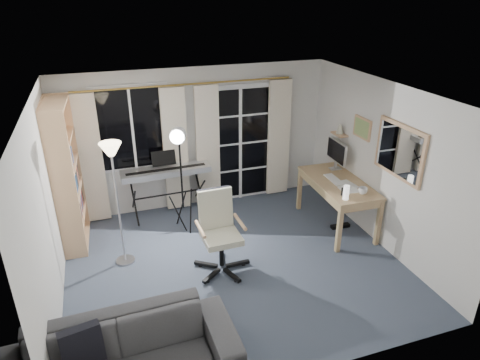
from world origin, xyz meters
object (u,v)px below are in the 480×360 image
at_px(torchiere_lamp, 113,169).
at_px(sofa, 119,352).
at_px(keyboard_piano, 166,172).
at_px(office_chair, 218,224).
at_px(desk, 338,187).
at_px(monitor, 337,152).
at_px(mug, 363,190).
at_px(studio_light, 179,148).
at_px(bookshelf, 63,180).

relative_size(torchiere_lamp, sofa, 0.79).
xyz_separation_m(keyboard_piano, office_chair, (0.41, -1.64, -0.13)).
bearing_deg(keyboard_piano, desk, -27.65).
distance_m(monitor, sofa, 4.52).
bearing_deg(keyboard_piano, monitor, -17.52).
distance_m(keyboard_piano, monitor, 2.81).
distance_m(monitor, mug, 0.98).
height_order(torchiere_lamp, monitor, torchiere_lamp).
bearing_deg(keyboard_piano, office_chair, -77.98).
bearing_deg(desk, sofa, -147.99).
height_order(monitor, mug, monitor).
distance_m(studio_light, office_chair, 1.32).
bearing_deg(studio_light, office_chair, -52.20).
height_order(torchiere_lamp, desk, torchiere_lamp).
height_order(studio_light, monitor, studio_light).
bearing_deg(mug, keyboard_piano, 146.74).
xyz_separation_m(bookshelf, mug, (4.11, -1.35, -0.18)).
bearing_deg(office_chair, sofa, -133.15).
distance_m(office_chair, mug, 2.19).
distance_m(desk, sofa, 4.08).
xyz_separation_m(bookshelf, desk, (4.01, -0.85, -0.34)).
relative_size(bookshelf, studio_light, 1.24).
xyz_separation_m(torchiere_lamp, monitor, (3.52, 0.39, -0.35)).
bearing_deg(mug, sofa, -156.87).
height_order(mug, sofa, mug).
bearing_deg(keyboard_piano, studio_light, -79.19).
bearing_deg(desk, mug, -76.86).
bearing_deg(desk, studio_light, 167.20).
height_order(bookshelf, monitor, bookshelf).
bearing_deg(office_chair, torchiere_lamp, 156.46).
bearing_deg(desk, bookshelf, 169.92).
relative_size(bookshelf, keyboard_piano, 1.49).
bearing_deg(office_chair, bookshelf, 144.86).
relative_size(torchiere_lamp, desk, 1.19).
distance_m(keyboard_piano, office_chair, 1.70).
xyz_separation_m(studio_light, mug, (2.46, -1.12, -0.55)).
relative_size(keyboard_piano, desk, 0.97).
bearing_deg(keyboard_piano, torchiere_lamp, -127.97).
xyz_separation_m(desk, sofa, (-3.52, -2.05, -0.25)).
relative_size(studio_light, monitor, 3.08).
relative_size(studio_light, mug, 13.53).
bearing_deg(mug, torchiere_lamp, 170.66).
bearing_deg(office_chair, keyboard_piano, 102.56).
bearing_deg(mug, monitor, 84.21).
relative_size(studio_light, office_chair, 1.56).
bearing_deg(monitor, keyboard_piano, 166.24).
relative_size(bookshelf, sofa, 0.96).
bearing_deg(monitor, office_chair, -156.84).
height_order(monitor, sofa, monitor).
relative_size(bookshelf, monitor, 3.82).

